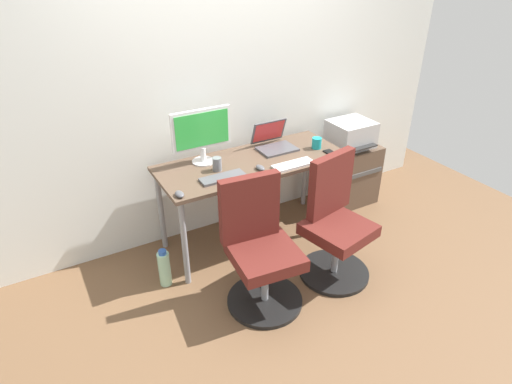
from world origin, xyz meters
TOP-DOWN VIEW (x-y plane):
  - ground_plane at (0.00, 0.00)m, footprint 5.28×5.28m
  - back_wall at (0.00, 0.39)m, footprint 4.40×0.04m
  - desk at (0.00, 0.00)m, footprint 1.53×0.62m
  - office_chair_left at (-0.32, -0.67)m, footprint 0.54×0.54m
  - office_chair_right at (0.33, -0.67)m, footprint 0.54×0.54m
  - side_cabinet at (1.12, 0.13)m, footprint 0.52×0.44m
  - printer at (1.12, 0.13)m, footprint 0.38×0.40m
  - water_bottle_on_floor at (-0.86, -0.19)m, footprint 0.09×0.09m
  - desktop_monitor at (-0.35, 0.17)m, footprint 0.48×0.18m
  - open_laptop at (0.28, 0.14)m, footprint 0.31×0.29m
  - keyboard_by_monitor at (-0.34, -0.15)m, footprint 0.34×0.12m
  - keyboard_by_laptop at (0.23, -0.23)m, footprint 0.34×0.12m
  - mouse_by_monitor at (-0.71, -0.24)m, footprint 0.06×0.10m
  - mouse_by_laptop at (-0.03, -0.16)m, footprint 0.06×0.10m
  - coffee_mug at (0.59, -0.05)m, footprint 0.08×0.08m
  - pen_cup at (-0.32, -0.01)m, footprint 0.07×0.07m
  - phone_near_laptop at (0.63, -0.20)m, footprint 0.07×0.14m

SIDE VIEW (x-z plane):
  - ground_plane at x=0.00m, z-range 0.00..0.00m
  - water_bottle_on_floor at x=-0.86m, z-range -0.01..0.30m
  - side_cabinet at x=1.12m, z-range 0.00..0.59m
  - office_chair_left at x=-0.32m, z-range -0.05..0.89m
  - office_chair_right at x=0.33m, z-range -0.05..0.89m
  - desk at x=0.00m, z-range 0.30..1.04m
  - printer at x=1.12m, z-range 0.59..0.83m
  - phone_near_laptop at x=0.63m, z-range 0.75..0.76m
  - keyboard_by_monitor at x=-0.34m, z-range 0.75..0.76m
  - keyboard_by_laptop at x=0.23m, z-range 0.75..0.76m
  - mouse_by_monitor at x=-0.71m, z-range 0.75..0.78m
  - mouse_by_laptop at x=-0.03m, z-range 0.75..0.78m
  - coffee_mug at x=0.59m, z-range 0.75..0.84m
  - pen_cup at x=-0.32m, z-range 0.75..0.85m
  - open_laptop at x=0.28m, z-range 0.69..0.91m
  - desktop_monitor at x=-0.35m, z-range 0.78..1.21m
  - back_wall at x=0.00m, z-range 0.00..2.60m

